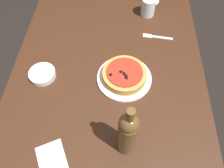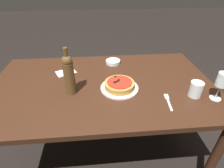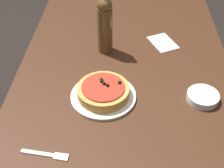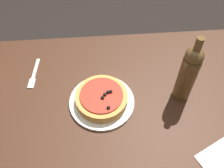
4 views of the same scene
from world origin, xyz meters
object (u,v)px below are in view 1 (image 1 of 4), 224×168
at_px(dinner_plate, 124,78).
at_px(pizza, 124,75).
at_px(water_cup, 148,7).
at_px(side_bowl, 42,74).
at_px(wine_bottle, 127,133).
at_px(fork, 156,37).
at_px(dining_table, 106,107).

height_order(dinner_plate, pizza, pizza).
bearing_deg(dinner_plate, water_cup, -14.40).
bearing_deg(water_cup, side_bowl, 133.25).
bearing_deg(dinner_plate, wine_bottle, -177.44).
xyz_separation_m(dinner_plate, fork, (0.29, -0.16, -0.00)).
bearing_deg(pizza, wine_bottle, -177.42).
distance_m(dining_table, dinner_plate, 0.17).
distance_m(pizza, water_cup, 0.49).
distance_m(pizza, wine_bottle, 0.34).
distance_m(wine_bottle, fork, 0.64).
distance_m(dinner_plate, pizza, 0.03).
distance_m(pizza, fork, 0.33).
bearing_deg(side_bowl, pizza, -89.01).
height_order(side_bowl, fork, side_bowl).
height_order(wine_bottle, fork, wine_bottle).
xyz_separation_m(dinner_plate, wine_bottle, (-0.32, -0.01, 0.14)).
xyz_separation_m(pizza, fork, (0.29, -0.16, -0.03)).
relative_size(dinner_plate, wine_bottle, 0.82).
bearing_deg(dining_table, fork, -31.35).
relative_size(dinner_plate, side_bowl, 2.08).
relative_size(wine_bottle, side_bowl, 2.53).
relative_size(dinner_plate, pizza, 1.27).
bearing_deg(dinner_plate, pizza, 147.65).
xyz_separation_m(water_cup, side_bowl, (-0.48, 0.51, -0.04)).
relative_size(dining_table, fork, 9.74).
distance_m(dining_table, wine_bottle, 0.32).
height_order(dinner_plate, side_bowl, side_bowl).
bearing_deg(side_bowl, dinner_plate, -88.99).
xyz_separation_m(dining_table, side_bowl, (0.11, 0.31, 0.10)).
height_order(wine_bottle, water_cup, wine_bottle).
bearing_deg(side_bowl, fork, -62.10).
relative_size(water_cup, side_bowl, 0.81).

